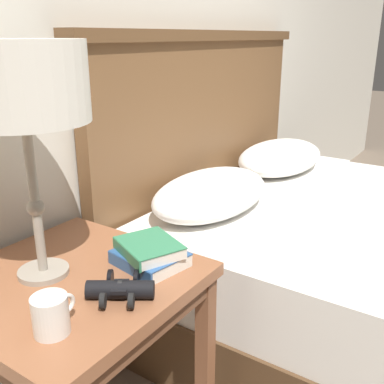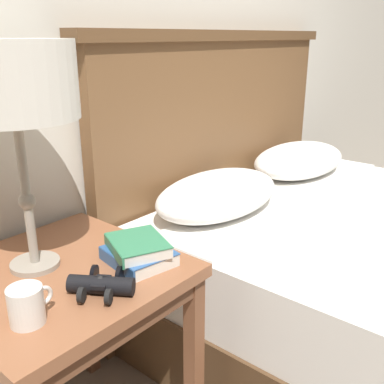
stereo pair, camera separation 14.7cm
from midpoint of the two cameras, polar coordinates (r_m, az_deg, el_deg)
name	(u,v)px [view 1 (the left image)]	position (r m, az deg, el deg)	size (l,w,h in m)	color
wall_back	(93,8)	(1.66, -15.10, 21.63)	(8.00, 0.06, 2.60)	beige
nightstand	(72,305)	(1.28, -18.29, -13.57)	(0.58, 0.58, 0.63)	brown
table_lamp	(21,87)	(1.13, -24.53, 12.03)	(0.31, 0.31, 0.58)	gray
book_on_nightstand	(150,259)	(1.23, -8.85, -8.44)	(0.18, 0.20, 0.04)	silver
book_stacked_on_top	(149,248)	(1.22, -9.02, -7.08)	(0.20, 0.21, 0.03)	silver
binoculars_pair	(120,289)	(1.10, -12.97, -12.03)	(0.16, 0.16, 0.05)	black
coffee_mug	(51,315)	(1.02, -21.57, -14.40)	(0.10, 0.08, 0.08)	silver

